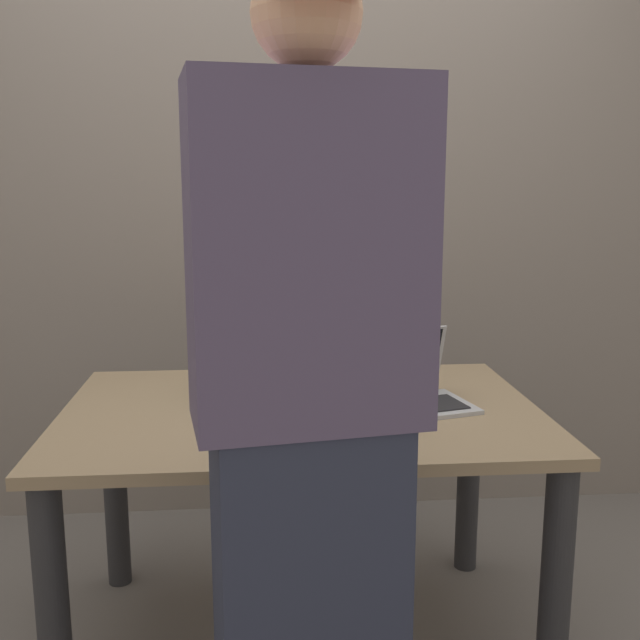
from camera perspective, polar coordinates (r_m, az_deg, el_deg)
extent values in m
plane|color=slate|center=(2.41, -1.36, -23.51)|extent=(8.00, 8.00, 0.00)
cube|color=#9E8460|center=(2.09, -1.45, -7.18)|extent=(1.33, 0.88, 0.03)
cylinder|color=#2D2D30|center=(1.96, -19.89, -20.96)|extent=(0.08, 0.08, 0.70)
cylinder|color=#2D2D30|center=(2.03, 17.71, -19.65)|extent=(0.08, 0.08, 0.70)
cylinder|color=#2D2D30|center=(2.62, -15.54, -12.25)|extent=(0.08, 0.08, 0.70)
cylinder|color=#2D2D30|center=(2.68, 11.40, -11.59)|extent=(0.08, 0.08, 0.70)
cube|color=#B7BABC|center=(2.09, 7.03, -6.69)|extent=(0.38, 0.30, 0.01)
cube|color=#232326|center=(2.07, 7.26, -6.62)|extent=(0.31, 0.20, 0.00)
cube|color=#B7BABC|center=(2.18, 5.49, -3.11)|extent=(0.34, 0.14, 0.19)
cube|color=black|center=(2.17, 5.54, -3.13)|extent=(0.31, 0.13, 0.18)
cylinder|color=brown|center=(2.16, -5.45, -3.34)|extent=(0.06, 0.06, 0.21)
cone|color=brown|center=(2.14, -5.50, -0.36)|extent=(0.06, 0.06, 0.02)
cylinder|color=brown|center=(2.13, -5.53, 0.98)|extent=(0.03, 0.03, 0.08)
cylinder|color=#BFB74C|center=(2.12, -5.55, 2.20)|extent=(0.03, 0.03, 0.01)
cylinder|color=#D4A3AB|center=(2.16, -5.45, -3.08)|extent=(0.07, 0.07, 0.07)
cylinder|color=#333333|center=(2.16, -7.57, -3.91)|extent=(0.07, 0.07, 0.17)
cone|color=#333333|center=(2.14, -7.63, -1.41)|extent=(0.07, 0.07, 0.02)
cylinder|color=#333333|center=(2.13, -7.66, -0.21)|extent=(0.03, 0.03, 0.07)
cylinder|color=#BFB74C|center=(2.12, -7.69, 0.85)|extent=(0.03, 0.03, 0.01)
cylinder|color=#49DCB2|center=(2.16, -7.57, -3.69)|extent=(0.07, 0.07, 0.06)
cylinder|color=#1E5123|center=(2.32, -4.41, -2.19)|extent=(0.07, 0.07, 0.22)
cone|color=#1E5123|center=(2.29, -4.45, 0.79)|extent=(0.07, 0.07, 0.03)
cylinder|color=#1E5123|center=(2.29, -4.47, 2.00)|extent=(0.03, 0.03, 0.07)
cylinder|color=#BFB74C|center=(2.28, -4.49, 3.04)|extent=(0.03, 0.03, 0.01)
cylinder|color=#6881A0|center=(2.32, -4.41, -1.93)|extent=(0.08, 0.08, 0.08)
cube|color=#594C6B|center=(1.31, -0.97, 5.02)|extent=(0.45, 0.29, 0.61)
sphere|color=#DFA77A|center=(1.33, -1.04, 22.65)|extent=(0.19, 0.19, 0.19)
cylinder|color=#19598C|center=(1.88, -4.63, -7.55)|extent=(0.08, 0.08, 0.08)
torus|color=#19598C|center=(1.88, -3.27, -7.41)|extent=(0.06, 0.01, 0.06)
cube|color=gray|center=(2.97, -2.63, 9.68)|extent=(6.00, 0.10, 2.60)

